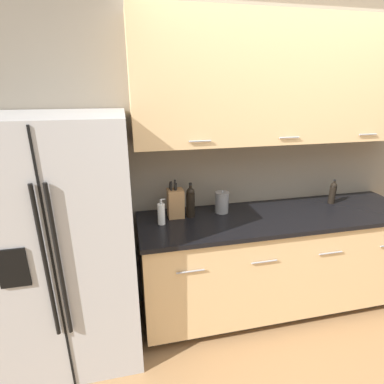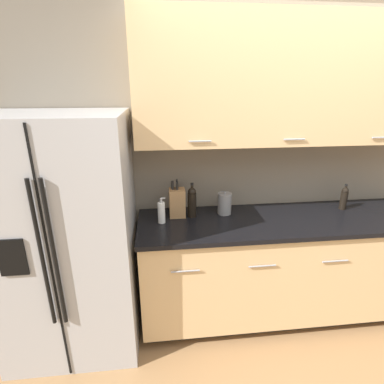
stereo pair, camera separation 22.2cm
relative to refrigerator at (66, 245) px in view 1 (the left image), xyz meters
The scene contains 9 objects.
ground_plane 2.06m from the refrigerator, 20.84° to the right, with size 14.00×14.00×0.00m, color #997047.
wall_back 1.86m from the refrigerator, 11.49° to the left, with size 10.00×0.39×2.60m.
counter_unit 1.71m from the refrigerator, ahead, with size 2.32×0.64×0.93m.
refrigerator is the anchor object (origin of this frame).
knife_block 0.85m from the refrigerator, 13.90° to the left, with size 0.12×0.11×0.31m.
wine_bottle 0.96m from the refrigerator, 11.07° to the left, with size 0.07×0.07×0.28m.
soap_dispenser 0.70m from the refrigerator, ahead, with size 0.06×0.06×0.20m.
oil_bottle 2.23m from the refrigerator, ahead, with size 0.06×0.06×0.22m.
steel_canister 1.22m from the refrigerator, ahead, with size 0.11×0.11×0.19m.
Camera 1 is at (-1.29, -1.31, 1.93)m, focal length 28.00 mm.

